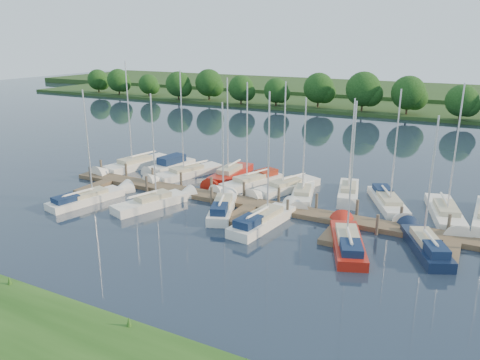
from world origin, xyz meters
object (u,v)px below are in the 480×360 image
at_px(dock, 251,206).
at_px(motorboat, 170,166).
at_px(sailboat_s_2, 223,209).
at_px(sailboat_n_0, 134,166).
at_px(sailboat_n_5, 285,188).

xyz_separation_m(dock, motorboat, (-13.57, 7.05, 0.17)).
bearing_deg(sailboat_s_2, dock, 28.46).
bearing_deg(sailboat_n_0, sailboat_s_2, 166.75).
bearing_deg(motorboat, sailboat_n_5, -175.46).
bearing_deg(motorboat, dock, 162.04).
height_order(sailboat_n_0, sailboat_s_2, sailboat_n_0).
bearing_deg(sailboat_n_5, sailboat_n_0, 23.38).
distance_m(dock, motorboat, 15.30).
bearing_deg(motorboat, sailboat_n_0, 31.73).
relative_size(sailboat_n_0, motorboat, 1.81).
height_order(motorboat, sailboat_s_2, sailboat_s_2).
bearing_deg(sailboat_n_0, dock, 174.73).
xyz_separation_m(motorboat, sailboat_n_5, (14.30, -1.24, -0.10)).
xyz_separation_m(dock, sailboat_n_5, (0.73, 5.81, 0.07)).
bearing_deg(sailboat_n_0, sailboat_n_5, -166.74).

